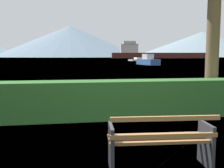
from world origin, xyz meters
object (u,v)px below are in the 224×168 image
object	(u,v)px
fishing_boat_near	(148,61)
sailboat_mid	(138,60)
cargo_ship_large	(152,54)
park_bench	(160,141)

from	to	relation	value
fishing_boat_near	sailboat_mid	xyz separation A→B (m)	(9.46, 42.83, -0.31)
cargo_ship_large	fishing_boat_near	distance (m)	184.30
park_bench	fishing_boat_near	size ratio (longest dim) A/B	0.21
cargo_ship_large	sailboat_mid	world-z (taller)	cargo_ship_large
cargo_ship_large	sailboat_mid	size ratio (longest dim) A/B	11.25
park_bench	fishing_boat_near	distance (m)	48.79
park_bench	sailboat_mid	world-z (taller)	sailboat_mid
cargo_ship_large	sailboat_mid	bearing A→B (deg)	-110.00
park_bench	sailboat_mid	size ratio (longest dim) A/B	0.21
park_bench	fishing_boat_near	bearing A→B (deg)	73.17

